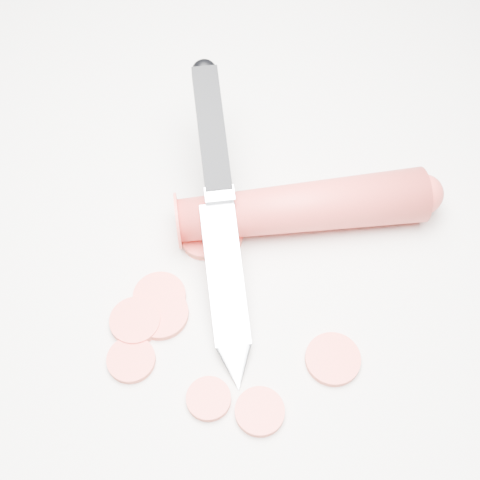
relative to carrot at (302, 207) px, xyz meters
The scene contains 12 objects.
ground 0.06m from the carrot, 106.23° to the right, with size 2.40×2.40×0.00m, color beige.
carrot is the anchor object (origin of this frame).
carrot_slice_0 0.13m from the carrot, 109.87° to the right, with size 0.04×0.04×0.01m, color #EF473A.
carrot_slice_1 0.15m from the carrot, 106.51° to the right, with size 0.04×0.04×0.01m, color #EF473A.
carrot_slice_2 0.13m from the carrot, 104.40° to the right, with size 0.04×0.04×0.01m, color #EF473A.
carrot_slice_3 0.17m from the carrot, 98.58° to the right, with size 0.03×0.03×0.01m, color #EF473A.
carrot_slice_4 0.12m from the carrot, 43.11° to the right, with size 0.04×0.04×0.01m, color #EF473A.
carrot_slice_5 0.08m from the carrot, 128.06° to the right, with size 0.03×0.03×0.01m, color #EF473A.
carrot_slice_6 0.16m from the carrot, 77.25° to the right, with size 0.03×0.03×0.01m, color #EF473A.
carrot_slice_7 0.06m from the carrot, 127.65° to the right, with size 0.03×0.03×0.01m, color #EF473A.
carrot_slice_8 0.16m from the carrot, 64.36° to the right, with size 0.03×0.03×0.01m, color #EF473A.
kitchen_knife 0.07m from the carrot, 124.43° to the right, with size 0.19×0.19×0.08m, color silver, non-canonical shape.
Camera 1 is at (0.16, -0.20, 0.44)m, focal length 50.00 mm.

